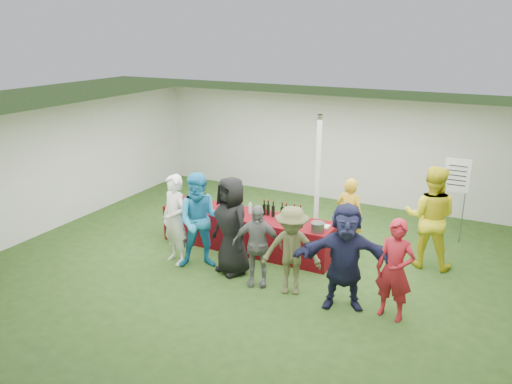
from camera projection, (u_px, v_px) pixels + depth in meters
The scene contains 18 objects.
ground at pixel (270, 258), 9.84m from camera, with size 60.00×60.00×0.00m, color #284719.
tent at pixel (317, 180), 10.22m from camera, with size 10.00×10.00×10.00m.
serving_table at pixel (247, 231), 10.15m from camera, with size 3.60×0.80×0.75m, color #640A0F.
wine_bottles at pixel (281, 212), 9.81m from camera, with size 0.84×0.11×0.32m.
wine_glasses at pixel (202, 206), 10.16m from camera, with size 1.21×0.09×0.16m.
water_bottle at pixel (250, 208), 10.05m from camera, with size 0.07×0.07×0.23m.
bar_towel at pixel (323, 226), 9.38m from camera, with size 0.25×0.18×0.03m, color white.
dump_bucket at pixel (318, 227), 9.13m from camera, with size 0.25×0.25×0.18m, color slate.
wine_list_sign at pixel (456, 182), 10.22m from camera, with size 0.50×0.03×1.80m.
staff_pourer at pixel (349, 216), 9.86m from camera, with size 0.57×0.37×1.56m, color gold.
staff_back at pixel (430, 217), 9.23m from camera, with size 0.95×0.74×1.96m, color yellow.
customer_0 at pixel (175, 220), 9.40m from camera, with size 0.64×0.42×1.75m, color white.
customer_1 at pixel (201, 221), 9.22m from camera, with size 0.89×0.69×1.83m, color #2189C0.
customer_2 at pixel (232, 226), 9.00m from camera, with size 0.90×0.58×1.83m, color black.
customer_3 at pixel (257, 245), 8.61m from camera, with size 0.87×0.36×1.48m, color slate.
customer_4 at pixel (292, 251), 8.31m from camera, with size 1.00×0.58×1.55m, color brown.
customer_5 at pixel (345, 256), 7.86m from camera, with size 1.63×0.52×1.76m, color #191B39.
customer_6 at pixel (395, 270), 7.58m from camera, with size 0.59×0.39×1.62m, color maroon.
Camera 1 is at (3.82, -8.10, 4.29)m, focal length 35.00 mm.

